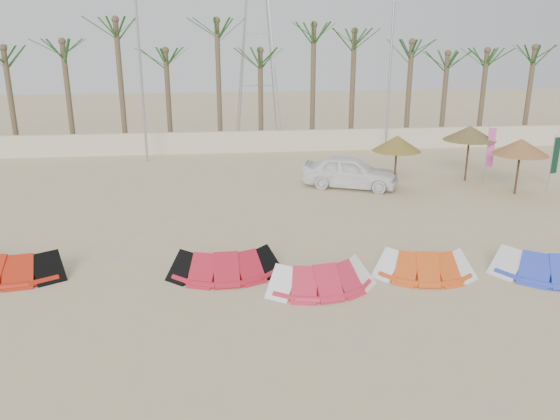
{
  "coord_description": "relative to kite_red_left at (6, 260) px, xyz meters",
  "views": [
    {
      "loc": [
        -2.02,
        -11.24,
        6.85
      ],
      "look_at": [
        0.0,
        6.0,
        1.3
      ],
      "focal_mm": 35.0,
      "sensor_mm": 36.0,
      "label": 1
    }
  ],
  "objects": [
    {
      "name": "ground",
      "position": [
        8.46,
        -4.79,
        -0.42
      ],
      "size": [
        120.0,
        120.0,
        0.0
      ],
      "primitive_type": "plane",
      "color": "#D3BB78",
      "rests_on": "ground"
    },
    {
      "name": "boundary_wall",
      "position": [
        8.46,
        17.21,
        0.23
      ],
      "size": [
        60.0,
        0.3,
        1.3
      ],
      "primitive_type": "cube",
      "color": "beige",
      "rests_on": "ground"
    },
    {
      "name": "palm_line",
      "position": [
        9.13,
        18.71,
        6.02
      ],
      "size": [
        52.0,
        4.0,
        7.7
      ],
      "color": "brown",
      "rests_on": "ground"
    },
    {
      "name": "lamp_b",
      "position": [
        2.5,
        15.21,
        5.35
      ],
      "size": [
        1.25,
        0.14,
        11.0
      ],
      "color": "#A5A8AD",
      "rests_on": "ground"
    },
    {
      "name": "lamp_c",
      "position": [
        16.5,
        15.21,
        5.35
      ],
      "size": [
        1.25,
        0.14,
        11.0
      ],
      "color": "#A5A8AD",
      "rests_on": "ground"
    },
    {
      "name": "pylon",
      "position": [
        9.46,
        23.21,
        -0.42
      ],
      "size": [
        3.0,
        3.0,
        14.0
      ],
      "primitive_type": null,
      "color": "#A5A8AD",
      "rests_on": "ground"
    },
    {
      "name": "kite_red_left",
      "position": [
        0.0,
        0.0,
        0.0
      ],
      "size": [
        3.9,
        2.27,
        0.9
      ],
      "color": "#B4230F",
      "rests_on": "ground"
    },
    {
      "name": "kite_red_mid",
      "position": [
        6.57,
        -0.74,
        -0.0
      ],
      "size": [
        3.32,
        1.61,
        0.9
      ],
      "color": "red",
      "rests_on": "ground"
    },
    {
      "name": "kite_red_right",
      "position": [
        9.25,
        -2.0,
        -0.0
      ],
      "size": [
        3.27,
        1.95,
        0.9
      ],
      "color": "red",
      "rests_on": "ground"
    },
    {
      "name": "kite_orange",
      "position": [
        12.42,
        -1.52,
        -0.01
      ],
      "size": [
        3.08,
        1.92,
        0.9
      ],
      "color": "#DE5018",
      "rests_on": "ground"
    },
    {
      "name": "kite_blue",
      "position": [
        16.36,
        -1.95,
        0.0
      ],
      "size": [
        3.97,
        2.39,
        0.9
      ],
      "color": "blue",
      "rests_on": "ground"
    },
    {
      "name": "parasol_left",
      "position": [
        14.5,
        7.47,
        1.82
      ],
      "size": [
        2.21,
        2.21,
        2.6
      ],
      "color": "#4C331E",
      "rests_on": "ground"
    },
    {
      "name": "parasol_mid",
      "position": [
        19.83,
        6.4,
        1.75
      ],
      "size": [
        2.45,
        2.45,
        2.52
      ],
      "color": "#4C331E",
      "rests_on": "ground"
    },
    {
      "name": "parasol_right",
      "position": [
        18.63,
        8.95,
        1.95
      ],
      "size": [
        2.54,
        2.54,
        2.72
      ],
      "color": "#4C331E",
      "rests_on": "ground"
    },
    {
      "name": "flag_pink",
      "position": [
        19.34,
        8.13,
        1.29
      ],
      "size": [
        0.45,
        0.13,
        2.89
      ],
      "color": "#A5A8AD",
      "rests_on": "ground"
    },
    {
      "name": "flag_green",
      "position": [
        21.88,
        6.89,
        1.12
      ],
      "size": [
        0.44,
        0.14,
        2.6
      ],
      "color": "#A5A8AD",
      "rests_on": "ground"
    },
    {
      "name": "car",
      "position": [
        12.64,
        8.36,
        0.34
      ],
      "size": [
        4.82,
        3.4,
        1.52
      ],
      "primitive_type": "imported",
      "rotation": [
        0.0,
        0.0,
        1.17
      ],
      "color": "white",
      "rests_on": "ground"
    }
  ]
}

